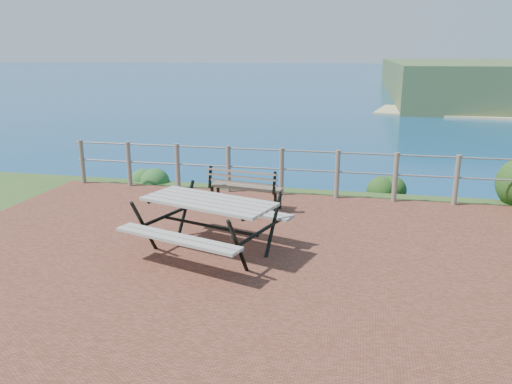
% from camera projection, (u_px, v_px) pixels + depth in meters
% --- Properties ---
extents(ground, '(10.00, 7.00, 0.12)m').
position_uv_depth(ground, '(244.00, 256.00, 7.39)').
color(ground, brown).
rests_on(ground, ground).
extents(ocean, '(1200.00, 1200.00, 0.00)m').
position_uv_depth(ocean, '(364.00, 61.00, 195.64)').
color(ocean, '#156681').
rests_on(ocean, ground).
extents(safety_railing, '(9.40, 0.10, 1.00)m').
position_uv_depth(safety_railing, '(282.00, 169.00, 10.39)').
color(safety_railing, '#6B5B4C').
rests_on(safety_railing, ground).
extents(picnic_table, '(2.10, 1.63, 0.82)m').
position_uv_depth(picnic_table, '(209.00, 221.00, 7.34)').
color(picnic_table, gray).
rests_on(picnic_table, ground).
extents(park_bench, '(1.46, 0.58, 0.80)m').
position_uv_depth(park_bench, '(246.00, 181.00, 9.57)').
color(park_bench, brown).
rests_on(park_bench, ground).
extents(shrub_lip_west, '(0.87, 0.87, 0.65)m').
position_uv_depth(shrub_lip_west, '(149.00, 180.00, 11.84)').
color(shrub_lip_west, '#215A25').
rests_on(shrub_lip_west, ground).
extents(shrub_lip_east, '(0.69, 0.69, 0.40)m').
position_uv_depth(shrub_lip_east, '(392.00, 190.00, 10.97)').
color(shrub_lip_east, '#123B12').
rests_on(shrub_lip_east, ground).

